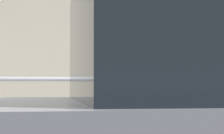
{
  "coord_description": "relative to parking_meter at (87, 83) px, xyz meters",
  "views": [
    {
      "loc": [
        -0.11,
        -3.44,
        1.19
      ],
      "look_at": [
        0.57,
        0.59,
        1.38
      ],
      "focal_mm": 68.01,
      "sensor_mm": 36.0,
      "label": 1
    }
  ],
  "objects": [
    {
      "name": "pedestrian_at_meter",
      "position": [
        0.54,
        -0.04,
        -0.06
      ],
      "size": [
        0.7,
        0.5,
        1.76
      ],
      "rotation": [
        0.0,
        0.0,
        2.95
      ],
      "color": "brown",
      "rests_on": "sidewalk_curb"
    },
    {
      "name": "backdrop_wall",
      "position": [
        -0.3,
        3.86,
        0.17
      ],
      "size": [
        32.0,
        0.5,
        2.8
      ],
      "primitive_type": "cube",
      "color": "#ADA38E",
      "rests_on": "ground"
    },
    {
      "name": "background_railing",
      "position": [
        -0.3,
        1.94,
        -0.25
      ],
      "size": [
        24.06,
        0.06,
        1.18
      ],
      "color": "gray",
      "rests_on": "sidewalk_curb"
    },
    {
      "name": "parking_meter",
      "position": [
        0.0,
        0.0,
        0.0
      ],
      "size": [
        0.17,
        0.18,
        1.51
      ],
      "rotation": [
        0.0,
        0.0,
        3.18
      ],
      "color": "slate",
      "rests_on": "sidewalk_curb"
    }
  ]
}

